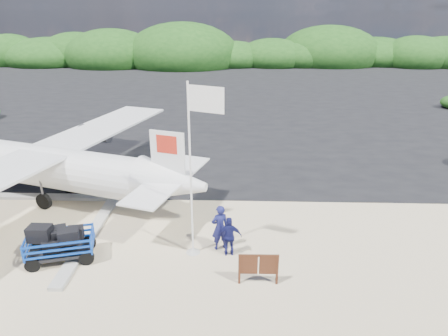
% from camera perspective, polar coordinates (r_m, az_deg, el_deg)
% --- Properties ---
extents(ground, '(160.00, 160.00, 0.00)m').
position_cam_1_polar(ground, '(15.60, -4.32, -12.92)').
color(ground, beige).
extents(asphalt_apron, '(90.00, 50.00, 0.04)m').
position_cam_1_polar(asphalt_apron, '(43.65, -0.23, 10.26)').
color(asphalt_apron, '#B2B2B2').
rests_on(asphalt_apron, ground).
extents(vegetation_band, '(124.00, 8.00, 4.40)m').
position_cam_1_polar(vegetation_band, '(68.30, 0.55, 14.55)').
color(vegetation_band, '#B2B2B2').
rests_on(vegetation_band, ground).
extents(baggage_cart, '(2.89, 2.10, 1.30)m').
position_cam_1_polar(baggage_cart, '(16.73, -22.00, -12.03)').
color(baggage_cart, '#0B3CB2').
rests_on(baggage_cart, ground).
extents(flagpole, '(1.44, 1.01, 6.66)m').
position_cam_1_polar(flagpole, '(16.02, -4.42, -11.89)').
color(flagpole, white).
rests_on(flagpole, ground).
extents(signboard, '(1.47, 0.16, 1.21)m').
position_cam_1_polar(signboard, '(14.48, 4.85, -16.10)').
color(signboard, '#4F2816').
rests_on(signboard, ground).
extents(crew_a, '(0.81, 0.69, 1.89)m').
position_cam_1_polar(crew_a, '(15.71, -0.60, -8.48)').
color(crew_a, navy).
rests_on(crew_a, ground).
extents(crew_b, '(0.82, 0.68, 1.53)m').
position_cam_1_polar(crew_b, '(20.41, -7.23, -1.69)').
color(crew_b, navy).
rests_on(crew_b, ground).
extents(crew_c, '(0.97, 0.48, 1.61)m').
position_cam_1_polar(crew_c, '(15.41, 0.79, -9.75)').
color(crew_c, navy).
rests_on(crew_c, ground).
extents(aircraft_large, '(22.27, 22.27, 5.33)m').
position_cam_1_polar(aircraft_large, '(41.02, 16.58, 8.58)').
color(aircraft_large, '#B2B2B2').
rests_on(aircraft_large, ground).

